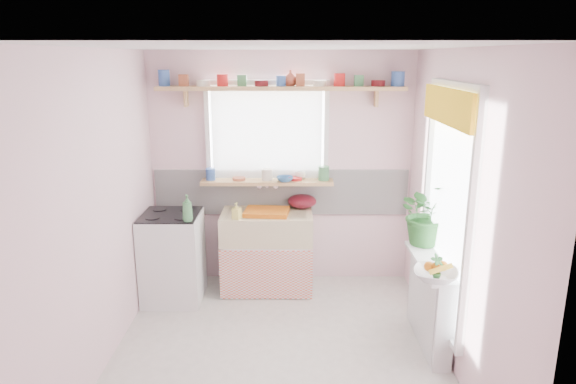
{
  "coord_description": "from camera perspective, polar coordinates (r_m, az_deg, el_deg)",
  "views": [
    {
      "loc": [
        0.09,
        -3.82,
        2.44
      ],
      "look_at": [
        0.08,
        0.55,
        1.28
      ],
      "focal_mm": 32.0,
      "sensor_mm": 36.0,
      "label": 1
    }
  ],
  "objects": [
    {
      "name": "fruit_bowl",
      "position": [
        4.13,
        16.09,
        -8.85
      ],
      "size": [
        0.42,
        0.42,
        0.08
      ],
      "primitive_type": "imported",
      "rotation": [
        0.0,
        0.0,
        -0.29
      ],
      "color": "silver",
      "rests_on": "radiator_ledge"
    },
    {
      "name": "herb_pot",
      "position": [
        4.09,
        16.21,
        -8.07
      ],
      "size": [
        0.13,
        0.11,
        0.21
      ],
      "primitive_type": "imported",
      "rotation": [
        0.0,
        0.0,
        0.38
      ],
      "color": "#265F29",
      "rests_on": "radiator_ledge"
    },
    {
      "name": "radiator_ledge",
      "position": [
        4.66,
        15.5,
        -11.63
      ],
      "size": [
        0.22,
        0.95,
        0.78
      ],
      "color": "white",
      "rests_on": "ground"
    },
    {
      "name": "sill_cup",
      "position": [
        5.5,
        1.39,
        1.91
      ],
      "size": [
        0.13,
        0.13,
        0.09
      ],
      "primitive_type": "imported",
      "rotation": [
        0.0,
        0.0,
        -0.26
      ],
      "color": "silver",
      "rests_on": "windowsill"
    },
    {
      "name": "shelf_crockery",
      "position": [
        5.29,
        -0.99,
        12.26
      ],
      "size": [
        2.47,
        0.11,
        0.12
      ],
      "color": "#3359A5",
      "rests_on": "pine_shelf"
    },
    {
      "name": "jade_plant",
      "position": [
        4.79,
        15.2,
        -2.27
      ],
      "size": [
        0.62,
        0.57,
        0.59
      ],
      "primitive_type": "imported",
      "rotation": [
        0.0,
        0.0,
        0.25
      ],
      "color": "#265F26",
      "rests_on": "radiator_ledge"
    },
    {
      "name": "sill_crockery",
      "position": [
        5.44,
        -2.34,
        1.91
      ],
      "size": [
        1.35,
        0.11,
        0.12
      ],
      "color": "#3359A5",
      "rests_on": "windowsill"
    },
    {
      "name": "soap_bottle_sink",
      "position": [
        5.17,
        -5.74,
        -2.1
      ],
      "size": [
        0.1,
        0.1,
        0.17
      ],
      "primitive_type": "imported",
      "rotation": [
        0.0,
        0.0,
        -0.41
      ],
      "color": "#F6EA6D",
      "rests_on": "sink_unit"
    },
    {
      "name": "sill_bowl",
      "position": [
        5.39,
        -0.34,
        1.46
      ],
      "size": [
        0.17,
        0.17,
        0.05
      ],
      "primitive_type": "imported",
      "rotation": [
        0.0,
        0.0,
        0.01
      ],
      "color": "#336AA7",
      "rests_on": "windowsill"
    },
    {
      "name": "fruit",
      "position": [
        4.11,
        16.21,
        -8.01
      ],
      "size": [
        0.2,
        0.14,
        0.1
      ],
      "color": "orange",
      "rests_on": "fruit_bowl"
    },
    {
      "name": "colander",
      "position": [
        5.53,
        1.59,
        -1.03
      ],
      "size": [
        0.32,
        0.32,
        0.14
      ],
      "primitive_type": "ellipsoid",
      "rotation": [
        0.0,
        0.0,
        -0.02
      ],
      "color": "#520E19",
      "rests_on": "sink_unit"
    },
    {
      "name": "room",
      "position": [
        4.83,
        6.97,
        2.02
      ],
      "size": [
        3.2,
        3.2,
        3.2
      ],
      "color": "silver",
      "rests_on": "ground"
    },
    {
      "name": "sink_unit",
      "position": [
        5.5,
        -2.34,
        -6.53
      ],
      "size": [
        0.95,
        0.65,
        1.11
      ],
      "color": "white",
      "rests_on": "ground"
    },
    {
      "name": "shelf_vase",
      "position": [
        5.35,
        0.26,
        12.55
      ],
      "size": [
        0.19,
        0.19,
        0.16
      ],
      "primitive_type": "imported",
      "rotation": [
        0.0,
        0.0,
        0.37
      ],
      "color": "#A94934",
      "rests_on": "pine_shelf"
    },
    {
      "name": "pine_shelf",
      "position": [
        5.3,
        -0.79,
        11.45
      ],
      "size": [
        2.52,
        0.24,
        0.04
      ],
      "primitive_type": "cube",
      "color": "tan",
      "rests_on": "room"
    },
    {
      "name": "cooker_bottle",
      "position": [
        4.95,
        -11.13,
        -1.76
      ],
      "size": [
        0.13,
        0.13,
        0.26
      ],
      "primitive_type": "imported",
      "rotation": [
        0.0,
        0.0,
        0.42
      ],
      "color": "#448950",
      "rests_on": "cooker"
    },
    {
      "name": "dish_tray",
      "position": [
        5.32,
        -2.38,
        -2.22
      ],
      "size": [
        0.48,
        0.38,
        0.05
      ],
      "primitive_type": "cube",
      "rotation": [
        0.0,
        0.0,
        -0.1
      ],
      "color": "orange",
      "rests_on": "sink_unit"
    },
    {
      "name": "windowsill",
      "position": [
        5.46,
        -2.33,
        1.13
      ],
      "size": [
        1.4,
        0.22,
        0.04
      ],
      "primitive_type": "cube",
      "color": "tan",
      "rests_on": "room"
    },
    {
      "name": "cooker",
      "position": [
        5.39,
        -12.68,
        -7.02
      ],
      "size": [
        0.58,
        0.58,
        0.93
      ],
      "color": "white",
      "rests_on": "ground"
    }
  ]
}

